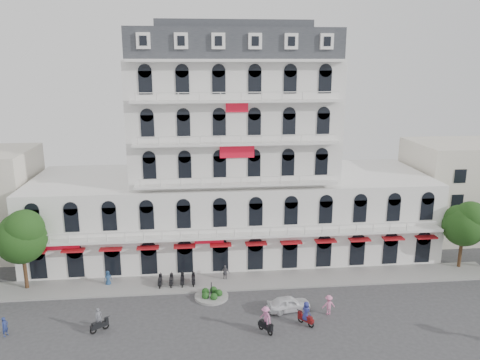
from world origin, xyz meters
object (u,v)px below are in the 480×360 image
parked_car (289,304)px  rider_east (306,313)px  rider_center (266,319)px  rider_west (99,321)px

parked_car → rider_east: size_ratio=1.82×
parked_car → rider_center: rider_center is taller
rider_west → rider_east: (17.28, -0.71, 0.12)m
rider_west → rider_center: rider_center is taller
rider_center → rider_east: bearing=68.3°
rider_west → rider_east: 17.30m
rider_west → rider_center: 13.78m
parked_car → rider_east: 2.69m
parked_car → rider_east: (0.98, -2.48, 0.40)m
parked_car → rider_west: rider_west is taller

